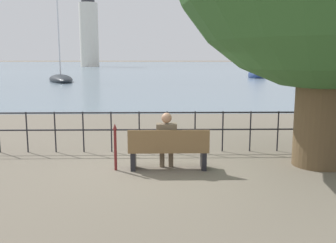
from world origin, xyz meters
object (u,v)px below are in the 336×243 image
seated_person_left (167,138)px  sailboat_3 (257,74)px  harbor_lighthouse (89,31)px  sailboat_2 (61,79)px  park_bench (169,150)px  closed_umbrella (115,144)px  sailboat_1 (299,73)px

seated_person_left → sailboat_3: size_ratio=0.12×
sailboat_3 → harbor_lighthouse: 78.60m
sailboat_2 → harbor_lighthouse: harbor_lighthouse is taller
park_bench → seated_person_left: bearing=119.0°
closed_umbrella → harbor_lighthouse: bearing=100.7°
sailboat_3 → harbor_lighthouse: bearing=130.2°
seated_person_left → sailboat_1: 48.72m
closed_umbrella → sailboat_2: 34.01m
sailboat_1 → harbor_lighthouse: size_ratio=0.54×
closed_umbrella → sailboat_1: (20.51, 44.78, -0.21)m
seated_person_left → sailboat_3: 42.14m
closed_umbrella → sailboat_3: 42.56m
seated_person_left → harbor_lighthouse: size_ratio=0.05×
park_bench → sailboat_1: bearing=66.6°
park_bench → sailboat_1: 48.77m
sailboat_2 → harbor_lighthouse: bearing=77.5°
seated_person_left → harbor_lighthouse: bearing=101.3°
seated_person_left → sailboat_2: (-10.80, 32.51, -0.43)m
harbor_lighthouse → park_bench: bearing=-78.7°
seated_person_left → park_bench: bearing=-61.0°
sailboat_3 → closed_umbrella: bearing=-94.4°
closed_umbrella → sailboat_1: 49.25m
sailboat_3 → harbor_lighthouse: harbor_lighthouse is taller
closed_umbrella → sailboat_3: sailboat_3 is taller
sailboat_2 → harbor_lighthouse: size_ratio=0.41×
park_bench → sailboat_3: (12.31, 40.36, -0.04)m
closed_umbrella → sailboat_3: bearing=71.6°
park_bench → seated_person_left: seated_person_left is taller
park_bench → sailboat_3: 42.20m
park_bench → sailboat_2: 34.34m
seated_person_left → sailboat_3: (12.35, 40.29, -0.29)m
sailboat_3 → park_bench: bearing=-93.0°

